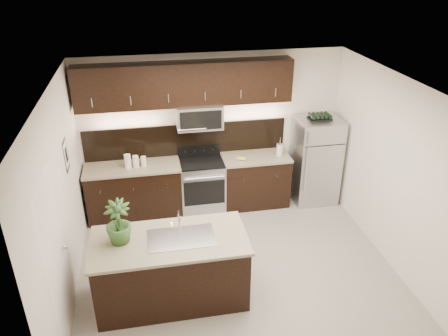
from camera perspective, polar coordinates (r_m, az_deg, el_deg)
The scene contains 12 objects.
ground at distance 6.60m, azimuth 1.52°, elevation -12.59°, with size 4.50×4.50×0.00m, color gray.
room_walls at distance 5.62m, azimuth 0.70°, elevation 0.50°, with size 4.52×4.02×2.71m.
counter_run at distance 7.66m, azimuth -4.43°, elevation -2.31°, with size 3.51×0.65×0.94m.
upper_fixtures at distance 7.15m, azimuth -4.83°, elevation 10.06°, with size 3.49×0.40×1.66m.
island at distance 5.84m, azimuth -6.90°, elevation -12.94°, with size 1.96×0.96×0.94m.
sink_faucet at distance 5.56m, azimuth -5.62°, elevation -8.88°, with size 0.84×0.50×0.28m.
refrigerator at distance 7.98m, azimuth 11.82°, elevation 0.97°, with size 0.76×0.68×1.57m, color #B2B2B7.
wine_rack at distance 7.67m, azimuth 12.40°, elevation 6.56°, with size 0.39×0.24×0.09m.
plant at distance 5.46m, azimuth -13.67°, elevation -6.91°, with size 0.32×0.32×0.57m, color #2A4C1E.
canisters at distance 7.34m, azimuth -11.70°, elevation 0.85°, with size 0.35×0.12×0.24m.
french_press at distance 7.65m, azimuth 7.28°, elevation 2.48°, with size 0.11×0.11×0.33m.
bananas at distance 7.49m, azimuth 1.93°, elevation 1.29°, with size 0.16×0.13×0.05m, color gold.
Camera 1 is at (-1.12, -4.98, 4.18)m, focal length 35.00 mm.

